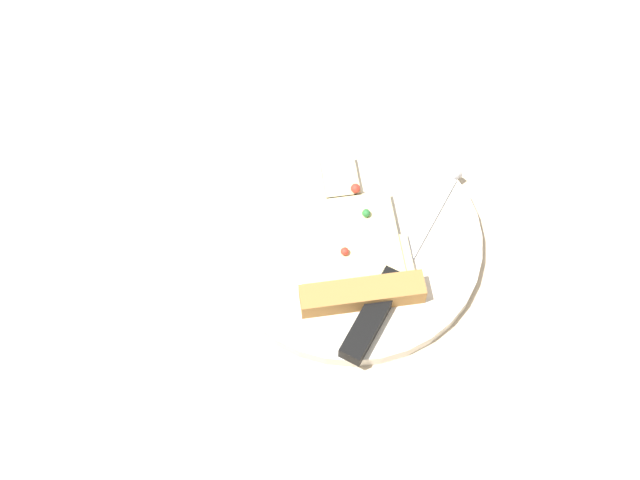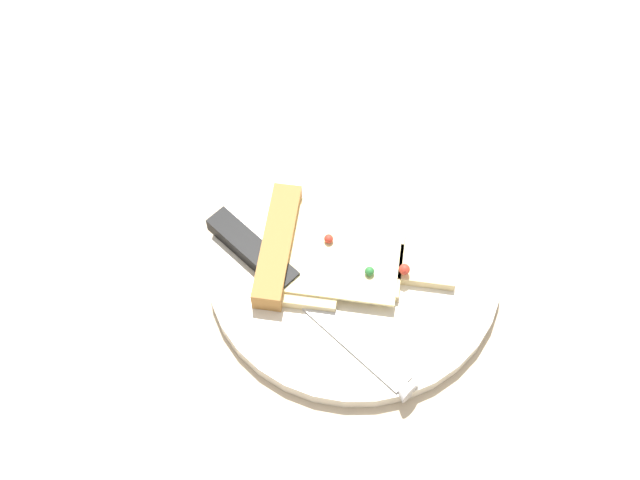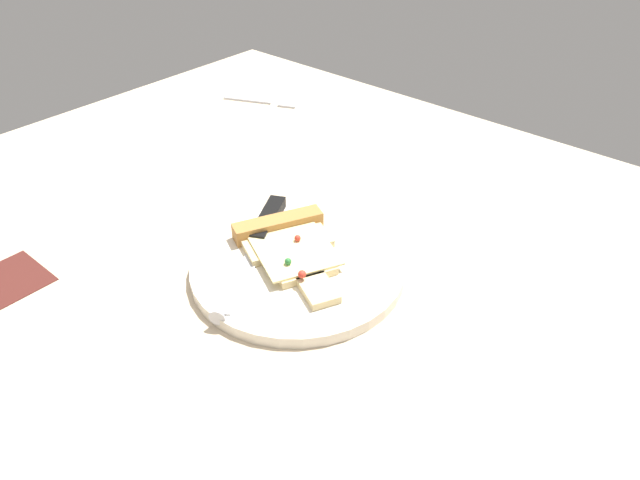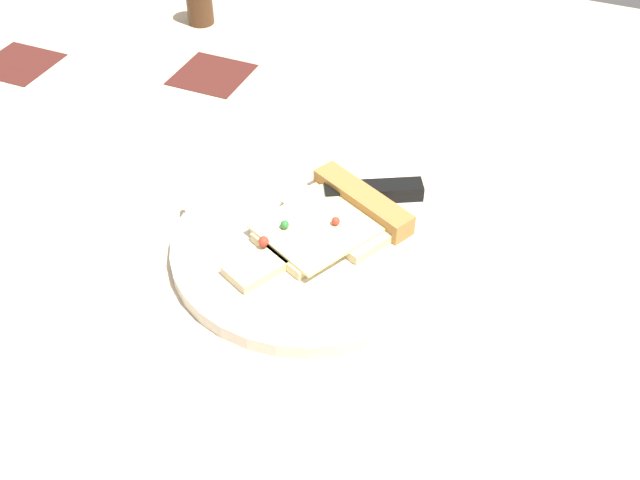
# 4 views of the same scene
# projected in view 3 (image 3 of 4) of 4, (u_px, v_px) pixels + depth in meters

# --- Properties ---
(ground_plane) EXTENTS (1.28, 1.28, 0.03)m
(ground_plane) POSITION_uv_depth(u_px,v_px,m) (239.00, 302.00, 0.71)
(ground_plane) COLOR #C6B293
(ground_plane) RESTS_ON ground
(plate) EXTENTS (0.27, 0.27, 0.02)m
(plate) POSITION_uv_depth(u_px,v_px,m) (298.00, 267.00, 0.74)
(plate) COLOR silver
(plate) RESTS_ON ground_plane
(pizza_slice) EXTENTS (0.15, 0.19, 0.02)m
(pizza_slice) POSITION_uv_depth(u_px,v_px,m) (290.00, 245.00, 0.75)
(pizza_slice) COLOR beige
(pizza_slice) RESTS_ON plate
(knife) EXTENTS (0.22, 0.13, 0.02)m
(knife) POSITION_uv_depth(u_px,v_px,m) (257.00, 240.00, 0.76)
(knife) COLOR silver
(knife) RESTS_ON plate
(fork) EXTENTS (0.08, 0.15, 0.01)m
(fork) POSITION_uv_depth(u_px,v_px,m) (265.00, 101.00, 1.17)
(fork) COLOR silver
(fork) RESTS_ON ground_plane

